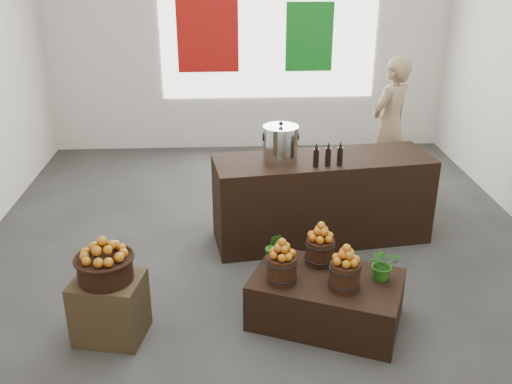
{
  "coord_description": "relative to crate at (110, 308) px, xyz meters",
  "views": [
    {
      "loc": [
        -0.34,
        -5.12,
        2.94
      ],
      "look_at": [
        -0.09,
        -0.4,
        0.89
      ],
      "focal_mm": 40.0,
      "sensor_mm": 36.0,
      "label": 1
    }
  ],
  "objects": [
    {
      "name": "ground",
      "position": [
        1.31,
        1.23,
        -0.27
      ],
      "size": [
        7.0,
        7.0,
        0.0
      ],
      "primitive_type": "plane",
      "color": "#3C3C39",
      "rests_on": "ground"
    },
    {
      "name": "back_wall",
      "position": [
        1.31,
        4.73,
        1.73
      ],
      "size": [
        6.0,
        0.04,
        4.0
      ],
      "primitive_type": "cube",
      "color": "silver",
      "rests_on": "ground"
    },
    {
      "name": "back_opening",
      "position": [
        1.61,
        4.71,
        1.73
      ],
      "size": [
        3.2,
        0.02,
        2.4
      ],
      "primitive_type": "cube",
      "color": "white",
      "rests_on": "back_wall"
    },
    {
      "name": "deco_red_left",
      "position": [
        0.71,
        4.7,
        1.63
      ],
      "size": [
        0.9,
        0.04,
        1.4
      ],
      "primitive_type": "cube",
      "color": "#A1100C",
      "rests_on": "back_wall"
    },
    {
      "name": "deco_green_right",
      "position": [
        2.21,
        4.7,
        1.43
      ],
      "size": [
        0.7,
        0.04,
        1.0
      ],
      "primitive_type": "cube",
      "color": "#116E1B",
      "rests_on": "back_wall"
    },
    {
      "name": "crate",
      "position": [
        0.0,
        0.0,
        0.0
      ],
      "size": [
        0.61,
        0.53,
        0.53
      ],
      "primitive_type": "cube",
      "rotation": [
        0.0,
        0.0,
        -0.2
      ],
      "color": "#493722",
      "rests_on": "ground"
    },
    {
      "name": "wicker_basket",
      "position": [
        0.0,
        0.0,
        0.36
      ],
      "size": [
        0.43,
        0.43,
        0.19
      ],
      "primitive_type": "cylinder",
      "color": "black",
      "rests_on": "crate"
    },
    {
      "name": "apples_in_basket",
      "position": [
        0.0,
        0.0,
        0.55
      ],
      "size": [
        0.33,
        0.33,
        0.18
      ],
      "primitive_type": null,
      "color": "#960408",
      "rests_on": "wicker_basket"
    },
    {
      "name": "display_table",
      "position": [
        1.77,
        0.11,
        -0.06
      ],
      "size": [
        1.4,
        1.15,
        0.42
      ],
      "primitive_type": "cube",
      "rotation": [
        0.0,
        0.0,
        -0.39
      ],
      "color": "black",
      "rests_on": "ground"
    },
    {
      "name": "apple_bucket_front_left",
      "position": [
        1.39,
        0.09,
        0.26
      ],
      "size": [
        0.24,
        0.24,
        0.22
      ],
      "primitive_type": "cylinder",
      "color": "black",
      "rests_on": "display_table"
    },
    {
      "name": "apples_in_bucket_front_left",
      "position": [
        1.39,
        0.09,
        0.46
      ],
      "size": [
        0.18,
        0.18,
        0.16
      ],
      "primitive_type": null,
      "color": "#960408",
      "rests_on": "apple_bucket_front_left"
    },
    {
      "name": "apple_bucket_front_right",
      "position": [
        1.88,
        -0.04,
        0.26
      ],
      "size": [
        0.24,
        0.24,
        0.22
      ],
      "primitive_type": "cylinder",
      "color": "black",
      "rests_on": "display_table"
    },
    {
      "name": "apples_in_bucket_front_right",
      "position": [
        1.88,
        -0.04,
        0.46
      ],
      "size": [
        0.18,
        0.18,
        0.16
      ],
      "primitive_type": null,
      "color": "#960408",
      "rests_on": "apple_bucket_front_right"
    },
    {
      "name": "apple_bucket_rear",
      "position": [
        1.75,
        0.36,
        0.26
      ],
      "size": [
        0.24,
        0.24,
        0.22
      ],
      "primitive_type": "cylinder",
      "color": "black",
      "rests_on": "display_table"
    },
    {
      "name": "apples_in_bucket_rear",
      "position": [
        1.75,
        0.36,
        0.46
      ],
      "size": [
        0.18,
        0.18,
        0.16
      ],
      "primitive_type": null,
      "color": "#960408",
      "rests_on": "apple_bucket_rear"
    },
    {
      "name": "herb_garnish_right",
      "position": [
        2.22,
        0.08,
        0.29
      ],
      "size": [
        0.26,
        0.23,
        0.28
      ],
      "primitive_type": "imported",
      "rotation": [
        0.0,
        0.0,
        -0.02
      ],
      "color": "#205D13",
      "rests_on": "display_table"
    },
    {
      "name": "herb_garnish_left",
      "position": [
        1.35,
        0.42,
        0.29
      ],
      "size": [
        0.17,
        0.15,
        0.27
      ],
      "primitive_type": "imported",
      "rotation": [
        0.0,
        0.0,
        -0.21
      ],
      "color": "#205D13",
      "rests_on": "display_table"
    },
    {
      "name": "counter",
      "position": [
        1.96,
        1.61,
        0.2
      ],
      "size": [
        2.34,
        1.03,
        0.92
      ],
      "primitive_type": "cube",
      "rotation": [
        0.0,
        0.0,
        0.14
      ],
      "color": "black",
      "rests_on": "ground"
    },
    {
      "name": "stock_pot_left",
      "position": [
        1.5,
        1.54,
        0.83
      ],
      "size": [
        0.35,
        0.35,
        0.35
      ],
      "primitive_type": "cylinder",
      "color": "silver",
      "rests_on": "counter"
    },
    {
      "name": "oil_cruets",
      "position": [
        1.99,
        1.38,
        0.79
      ],
      "size": [
        0.25,
        0.1,
        0.26
      ],
      "primitive_type": null,
      "rotation": [
        0.0,
        0.0,
        0.14
      ],
      "color": "black",
      "rests_on": "counter"
    },
    {
      "name": "shopper",
      "position": [
        3.01,
        2.89,
        0.6
      ],
      "size": [
        0.75,
        0.72,
        1.73
      ],
      "primitive_type": "imported",
      "rotation": [
        0.0,
        0.0,
        3.84
      ],
      "color": "#907758",
      "rests_on": "ground"
    }
  ]
}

